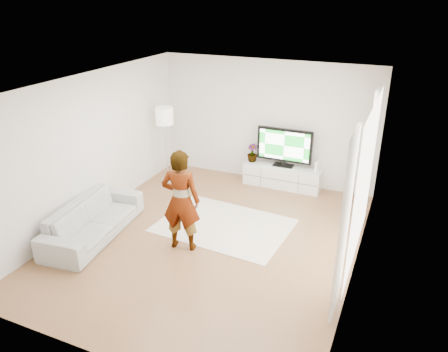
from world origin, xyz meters
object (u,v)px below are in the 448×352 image
at_px(rug, 224,225).
at_px(player, 181,201).
at_px(television, 284,146).
at_px(sofa, 93,219).
at_px(floor_lamp, 165,119).
at_px(media_console, 282,176).

xyz_separation_m(rug, player, (-0.36, -0.98, 0.91)).
height_order(television, sofa, television).
bearing_deg(floor_lamp, television, 17.27).
height_order(television, rug, television).
bearing_deg(player, sofa, -1.15).
xyz_separation_m(media_console, sofa, (-2.53, -3.47, 0.08)).
relative_size(rug, player, 1.35).
relative_size(television, rug, 0.52).
xyz_separation_m(television, rug, (-0.49, -2.23, -0.96)).
distance_m(sofa, floor_lamp, 2.94).
distance_m(rug, floor_lamp, 2.93).
bearing_deg(floor_lamp, media_console, 16.71).
bearing_deg(player, television, -115.80).
bearing_deg(player, media_console, -115.93).
height_order(player, sofa, player).
height_order(television, floor_lamp, floor_lamp).
relative_size(media_console, player, 0.97).
bearing_deg(television, rug, -102.37).
xyz_separation_m(sofa, floor_lamp, (-0.04, 2.70, 1.17)).
distance_m(media_console, floor_lamp, 2.95).
height_order(rug, floor_lamp, floor_lamp).
distance_m(television, player, 3.32).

